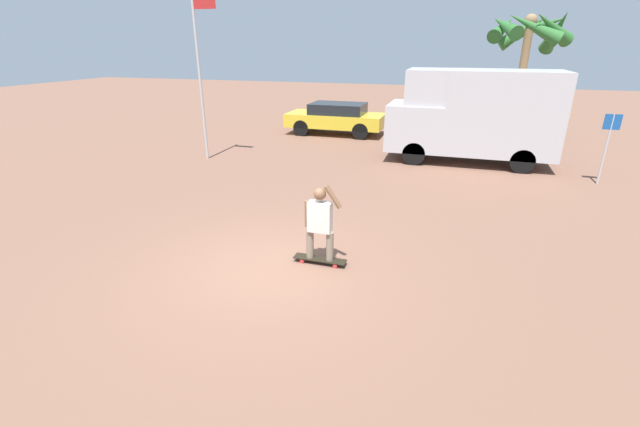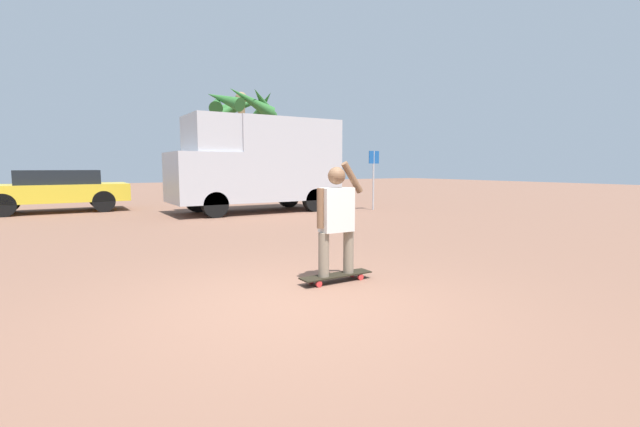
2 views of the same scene
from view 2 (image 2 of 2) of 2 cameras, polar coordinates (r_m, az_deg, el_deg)
name	(u,v)px [view 2 (image 2 of 2)]	position (r m, az deg, el deg)	size (l,w,h in m)	color
ground_plane	(291,304)	(4.87, -3.82, -11.97)	(80.00, 80.00, 0.00)	brown
skateboard	(336,276)	(5.73, 2.17, -8.30)	(1.02, 0.24, 0.10)	black
person_skateboarder	(336,214)	(5.58, 2.20, -0.12)	(0.71, 0.23, 1.50)	gray
camper_van	(259,162)	(14.71, -8.16, 6.83)	(5.60, 2.18, 3.14)	black
parked_car_yellow	(56,189)	(16.97, -31.74, 2.77)	(4.44, 1.92, 1.42)	black
palm_tree_near_van	(242,108)	(22.07, -10.41, 13.71)	(3.71, 3.76, 5.44)	#8E704C
street_sign	(374,172)	(15.27, 7.16, 5.55)	(0.44, 0.06, 2.08)	#B7B7BC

